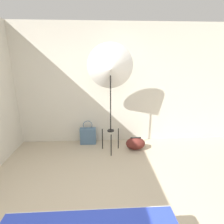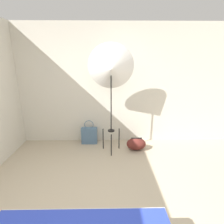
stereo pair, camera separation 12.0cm
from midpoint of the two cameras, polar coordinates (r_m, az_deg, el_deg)
wall_back at (r=3.90m, az=-2.90°, el=8.55°), size 8.00×0.05×2.60m
photo_umbrella at (r=3.32m, az=0.76°, el=14.05°), size 0.88×0.40×2.16m
tote_bag at (r=4.05m, az=-6.57°, el=-7.57°), size 0.35×0.14×0.55m
duffel_bag at (r=3.82m, az=8.82°, el=-10.27°), size 0.41×0.26×0.27m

